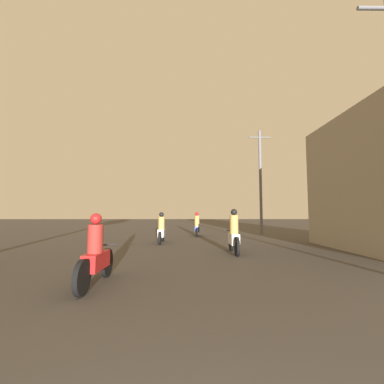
{
  "coord_description": "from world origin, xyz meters",
  "views": [
    {
      "loc": [
        -0.06,
        -0.07,
        1.54
      ],
      "look_at": [
        0.13,
        17.93,
        2.98
      ],
      "focal_mm": 24.0,
      "sensor_mm": 36.0,
      "label": 1
    }
  ],
  "objects": [
    {
      "name": "utility_pole_far",
      "position": [
        5.17,
        18.57,
        3.97
      ],
      "size": [
        1.6,
        0.2,
        7.62
      ],
      "color": "slate",
      "rests_on": "ground_plane"
    },
    {
      "name": "motorcycle_white",
      "position": [
        1.64,
        9.77,
        0.66
      ],
      "size": [
        0.6,
        1.97,
        1.68
      ],
      "rotation": [
        0.0,
        0.0,
        -0.13
      ],
      "color": "black",
      "rests_on": "ground_plane"
    },
    {
      "name": "motorcycle_red",
      "position": [
        -2.05,
        5.52,
        0.61
      ],
      "size": [
        0.6,
        2.11,
        1.53
      ],
      "rotation": [
        0.0,
        0.0,
        0.15
      ],
      "color": "black",
      "rests_on": "ground_plane"
    },
    {
      "name": "motorcycle_blue",
      "position": [
        0.44,
        16.82,
        0.63
      ],
      "size": [
        0.6,
        1.88,
        1.57
      ],
      "rotation": [
        0.0,
        0.0,
        0.03
      ],
      "color": "black",
      "rests_on": "ground_plane"
    },
    {
      "name": "motorcycle_silver",
      "position": [
        -1.48,
        13.12,
        0.62
      ],
      "size": [
        0.6,
        2.04,
        1.56
      ],
      "rotation": [
        0.0,
        0.0,
        -0.13
      ],
      "color": "black",
      "rests_on": "ground_plane"
    }
  ]
}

